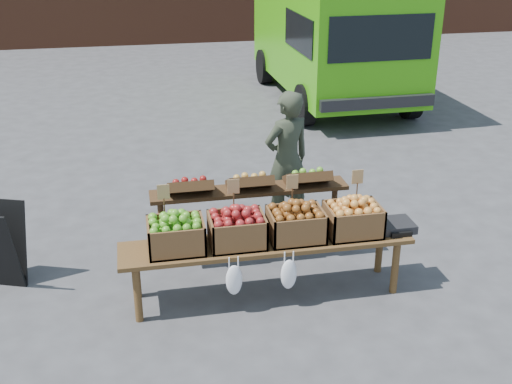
{
  "coord_description": "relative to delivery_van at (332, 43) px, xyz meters",
  "views": [
    {
      "loc": [
        -0.26,
        -5.04,
        3.34
      ],
      "look_at": [
        0.86,
        0.55,
        0.85
      ],
      "focal_mm": 45.0,
      "sensor_mm": 36.0,
      "label": 1
    }
  ],
  "objects": [
    {
      "name": "crate_green_apples",
      "position": [
        -1.87,
        -6.6,
        -0.38
      ],
      "size": [
        0.5,
        0.4,
        0.28
      ],
      "primitive_type": null,
      "color": "gold",
      "rests_on": "display_bench"
    },
    {
      "name": "vendor",
      "position": [
        -2.15,
        -5.16,
        -0.29
      ],
      "size": [
        0.67,
        0.56,
        1.59
      ],
      "primitive_type": "imported",
      "rotation": [
        0.0,
        0.0,
        3.49
      ],
      "color": "#2E3526",
      "rests_on": "ground"
    },
    {
      "name": "back_table",
      "position": [
        -2.71,
        -5.88,
        -0.57
      ],
      "size": [
        2.1,
        0.44,
        1.04
      ],
      "primitive_type": null,
      "color": "#3A2513",
      "rests_on": "ground"
    },
    {
      "name": "display_bench",
      "position": [
        -2.69,
        -6.6,
        -0.8
      ],
      "size": [
        2.7,
        0.56,
        0.57
      ],
      "primitive_type": null,
      "color": "#50361A",
      "rests_on": "ground"
    },
    {
      "name": "delivery_van",
      "position": [
        0.0,
        0.0,
        0.0
      ],
      "size": [
        2.32,
        4.89,
        2.17
      ],
      "primitive_type": null,
      "rotation": [
        0.0,
        0.0,
        0.02
      ],
      "color": "#3BA40E",
      "rests_on": "ground"
    },
    {
      "name": "weighing_scale",
      "position": [
        -1.44,
        -6.6,
        -0.48
      ],
      "size": [
        0.34,
        0.3,
        0.08
      ],
      "primitive_type": "cube",
      "color": "black",
      "rests_on": "display_bench"
    },
    {
      "name": "crate_russet_pears",
      "position": [
        -2.97,
        -6.6,
        -0.38
      ],
      "size": [
        0.5,
        0.4,
        0.28
      ],
      "primitive_type": null,
      "color": "maroon",
      "rests_on": "display_bench"
    },
    {
      "name": "crate_golden_apples",
      "position": [
        -3.52,
        -6.6,
        -0.38
      ],
      "size": [
        0.5,
        0.4,
        0.28
      ],
      "primitive_type": null,
      "color": "#3D8823",
      "rests_on": "display_bench"
    },
    {
      "name": "crate_red_apples",
      "position": [
        -2.42,
        -6.6,
        -0.38
      ],
      "size": [
        0.5,
        0.4,
        0.28
      ],
      "primitive_type": null,
      "color": "brown",
      "rests_on": "display_bench"
    },
    {
      "name": "ground",
      "position": [
        -3.56,
        -6.65,
        -1.09
      ],
      "size": [
        80.0,
        80.0,
        0.0
      ],
      "primitive_type": "plane",
      "color": "#414144"
    }
  ]
}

